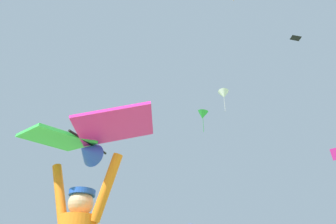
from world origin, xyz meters
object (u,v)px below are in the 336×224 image
(distant_kite_magenta_high_right, at_px, (336,154))
(distant_kite_green_high_left, at_px, (203,115))
(held_stunt_kite, at_px, (85,138))
(distant_kite_black_far_center, at_px, (296,38))
(distant_kite_white_overhead_distant, at_px, (224,95))

(distant_kite_magenta_high_right, relative_size, distant_kite_green_high_left, 0.42)
(held_stunt_kite, bearing_deg, distant_kite_green_high_left, 108.36)
(distant_kite_black_far_center, bearing_deg, distant_kite_green_high_left, 152.52)
(held_stunt_kite, distance_m, distant_kite_green_high_left, 31.73)
(distant_kite_black_far_center, bearing_deg, distant_kite_magenta_high_right, 81.66)
(held_stunt_kite, bearing_deg, distant_kite_magenta_high_right, 84.51)
(distant_kite_white_overhead_distant, xyz_separation_m, distant_kite_magenta_high_right, (7.14, 4.63, -5.00))
(distant_kite_white_overhead_distant, bearing_deg, distant_kite_green_high_left, 126.65)
(held_stunt_kite, relative_size, distant_kite_black_far_center, 1.70)
(held_stunt_kite, height_order, distant_kite_black_far_center, distant_kite_black_far_center)
(held_stunt_kite, relative_size, distant_kite_magenta_high_right, 1.51)
(distant_kite_white_overhead_distant, distance_m, distant_kite_magenta_high_right, 9.87)
(distant_kite_black_far_center, height_order, distant_kite_green_high_left, distant_kite_black_far_center)
(held_stunt_kite, relative_size, distant_kite_green_high_left, 0.64)
(distant_kite_white_overhead_distant, relative_size, distant_kite_green_high_left, 0.81)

